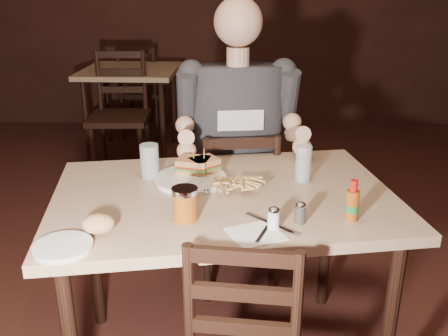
{
  "coord_description": "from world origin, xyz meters",
  "views": [
    {
      "loc": [
        0.13,
        -1.81,
        1.52
      ],
      "look_at": [
        0.11,
        -0.08,
        0.85
      ],
      "focal_mm": 40.0,
      "sensor_mm": 36.0,
      "label": 1
    }
  ],
  "objects_px": {
    "bg_chair_far": "(143,91)",
    "bg_chair_near": "(119,117)",
    "chair_far": "(236,208)",
    "diner": "(239,111)",
    "dinner_plate": "(190,180)",
    "side_plate": "(63,248)",
    "glass_right": "(303,163)",
    "bg_table": "(131,79)",
    "glass_left": "(150,161)",
    "main_table": "(224,212)",
    "hot_sauce": "(353,200)",
    "syrup_dispenser": "(185,204)"
  },
  "relations": [
    {
      "from": "glass_left",
      "to": "diner",
      "type": "bearing_deg",
      "value": 47.42
    },
    {
      "from": "main_table",
      "to": "bg_chair_near",
      "type": "distance_m",
      "value": 2.26
    },
    {
      "from": "glass_right",
      "to": "hot_sauce",
      "type": "xyz_separation_m",
      "value": [
        0.11,
        -0.34,
        -0.0
      ]
    },
    {
      "from": "diner",
      "to": "glass_left",
      "type": "relative_size",
      "value": 7.42
    },
    {
      "from": "bg_table",
      "to": "glass_right",
      "type": "bearing_deg",
      "value": -65.28
    },
    {
      "from": "bg_table",
      "to": "glass_left",
      "type": "xyz_separation_m",
      "value": [
        0.55,
        -2.48,
        0.16
      ]
    },
    {
      "from": "bg_chair_near",
      "to": "glass_right",
      "type": "relative_size",
      "value": 6.9
    },
    {
      "from": "glass_left",
      "to": "glass_right",
      "type": "height_order",
      "value": "glass_right"
    },
    {
      "from": "bg_chair_near",
      "to": "chair_far",
      "type": "bearing_deg",
      "value": -60.32
    },
    {
      "from": "bg_chair_near",
      "to": "glass_right",
      "type": "height_order",
      "value": "bg_chair_near"
    },
    {
      "from": "bg_chair_far",
      "to": "bg_chair_near",
      "type": "xyz_separation_m",
      "value": [
        0.0,
        -1.1,
        0.04
      ]
    },
    {
      "from": "main_table",
      "to": "side_plate",
      "type": "height_order",
      "value": "side_plate"
    },
    {
      "from": "chair_far",
      "to": "hot_sauce",
      "type": "height_order",
      "value": "hot_sauce"
    },
    {
      "from": "syrup_dispenser",
      "to": "side_plate",
      "type": "height_order",
      "value": "syrup_dispenser"
    },
    {
      "from": "bg_chair_far",
      "to": "bg_table",
      "type": "bearing_deg",
      "value": 94.63
    },
    {
      "from": "bg_table",
      "to": "chair_far",
      "type": "relative_size",
      "value": 0.97
    },
    {
      "from": "bg_table",
      "to": "glass_left",
      "type": "bearing_deg",
      "value": -77.38
    },
    {
      "from": "main_table",
      "to": "hot_sauce",
      "type": "distance_m",
      "value": 0.49
    },
    {
      "from": "main_table",
      "to": "side_plate",
      "type": "relative_size",
      "value": 8.06
    },
    {
      "from": "dinner_plate",
      "to": "hot_sauce",
      "type": "relative_size",
      "value": 1.93
    },
    {
      "from": "bg_chair_near",
      "to": "side_plate",
      "type": "xyz_separation_m",
      "value": [
        0.39,
        -2.5,
        0.29
      ]
    },
    {
      "from": "glass_right",
      "to": "syrup_dispenser",
      "type": "height_order",
      "value": "glass_right"
    },
    {
      "from": "glass_right",
      "to": "bg_table",
      "type": "bearing_deg",
      "value": 114.72
    },
    {
      "from": "hot_sauce",
      "to": "syrup_dispenser",
      "type": "xyz_separation_m",
      "value": [
        -0.54,
        -0.0,
        -0.01
      ]
    },
    {
      "from": "diner",
      "to": "bg_chair_far",
      "type": "bearing_deg",
      "value": 102.41
    },
    {
      "from": "chair_far",
      "to": "main_table",
      "type": "bearing_deg",
      "value": 78.28
    },
    {
      "from": "bg_table",
      "to": "syrup_dispenser",
      "type": "xyz_separation_m",
      "value": [
        0.73,
        -2.85,
        0.15
      ]
    },
    {
      "from": "bg_chair_far",
      "to": "side_plate",
      "type": "height_order",
      "value": "bg_chair_far"
    },
    {
      "from": "chair_far",
      "to": "bg_chair_far",
      "type": "height_order",
      "value": "bg_chair_far"
    },
    {
      "from": "main_table",
      "to": "bg_chair_near",
      "type": "height_order",
      "value": "bg_chair_near"
    },
    {
      "from": "bg_table",
      "to": "side_plate",
      "type": "xyz_separation_m",
      "value": [
        0.39,
        -3.05,
        0.1
      ]
    },
    {
      "from": "chair_far",
      "to": "glass_right",
      "type": "relative_size",
      "value": 6.07
    },
    {
      "from": "bg_chair_far",
      "to": "bg_chair_near",
      "type": "height_order",
      "value": "bg_chair_near"
    },
    {
      "from": "diner",
      "to": "dinner_plate",
      "type": "distance_m",
      "value": 0.5
    },
    {
      "from": "bg_chair_far",
      "to": "dinner_plate",
      "type": "bearing_deg",
      "value": 107.76
    },
    {
      "from": "dinner_plate",
      "to": "glass_left",
      "type": "height_order",
      "value": "glass_left"
    },
    {
      "from": "glass_right",
      "to": "side_plate",
      "type": "height_order",
      "value": "glass_right"
    },
    {
      "from": "chair_far",
      "to": "syrup_dispenser",
      "type": "distance_m",
      "value": 0.91
    },
    {
      "from": "glass_left",
      "to": "glass_right",
      "type": "xyz_separation_m",
      "value": [
        0.6,
        -0.03,
        0.0
      ]
    },
    {
      "from": "glass_right",
      "to": "hot_sauce",
      "type": "height_order",
      "value": "same"
    },
    {
      "from": "main_table",
      "to": "glass_right",
      "type": "distance_m",
      "value": 0.36
    },
    {
      "from": "bg_chair_near",
      "to": "glass_left",
      "type": "distance_m",
      "value": 2.04
    },
    {
      "from": "main_table",
      "to": "bg_chair_far",
      "type": "bearing_deg",
      "value": 104.92
    },
    {
      "from": "glass_right",
      "to": "diner",
      "type": "bearing_deg",
      "value": 120.89
    },
    {
      "from": "bg_chair_far",
      "to": "glass_right",
      "type": "bearing_deg",
      "value": 115.31
    },
    {
      "from": "main_table",
      "to": "hot_sauce",
      "type": "height_order",
      "value": "hot_sauce"
    },
    {
      "from": "chair_far",
      "to": "glass_left",
      "type": "xyz_separation_m",
      "value": [
        -0.35,
        -0.44,
        0.41
      ]
    },
    {
      "from": "dinner_plate",
      "to": "syrup_dispenser",
      "type": "xyz_separation_m",
      "value": [
        0.01,
        -0.32,
        0.05
      ]
    },
    {
      "from": "bg_chair_far",
      "to": "glass_left",
      "type": "bearing_deg",
      "value": 105.01
    },
    {
      "from": "bg_chair_far",
      "to": "glass_left",
      "type": "distance_m",
      "value": 3.1
    }
  ]
}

